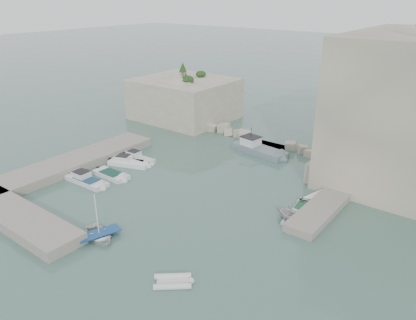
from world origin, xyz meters
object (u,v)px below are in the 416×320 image
Objects in this scene: rowboat at (99,238)px; tender_east_a at (289,220)px; tender_east_b at (302,210)px; work_boat at (259,153)px; inflatable_dinghy at (173,283)px; motorboat_b at (129,165)px; tender_east_c at (314,201)px; motorboat_d at (87,183)px; tender_east_d at (321,186)px; motorboat_c at (111,177)px; motorboat_a at (138,161)px.

tender_east_a is (12.45, 13.70, 0.00)m from rowboat.
work_boat is (-11.94, 11.33, 0.00)m from tender_east_b.
inflatable_dinghy is 14.51m from tender_east_a.
tender_east_a is at bearing -19.43° from motorboat_b.
tender_east_a is at bearing -169.40° from tender_east_c.
work_boat is at bearing 31.20° from motorboat_b.
motorboat_b is at bearing 88.81° from tender_east_b.
motorboat_d is 12.45m from rowboat.
tender_east_d reaches higher than motorboat_b.
tender_east_a is (22.17, 4.20, 0.00)m from motorboat_c.
work_boat reaches higher than tender_east_c.
work_boat reaches higher than motorboat_a.
motorboat_a is 1.67× the size of tender_east_a.
tender_east_d is at bearing -9.62° from rowboat.
motorboat_d is (-0.88, -2.98, 0.00)m from motorboat_c.
motorboat_d is at bearing -110.22° from work_boat.
tender_east_b is (0.13, 2.55, 0.00)m from tender_east_a.
tender_east_a is (2.76, 14.24, 0.00)m from inflatable_dinghy.
motorboat_c is at bearing -96.02° from motorboat_b.
motorboat_a is at bearing 74.11° from motorboat_b.
tender_east_c is at bearing -13.54° from tender_east_b.
work_boat is (11.33, 14.21, 0.00)m from motorboat_b.
rowboat is (9.72, -9.51, 0.00)m from motorboat_c.
tender_east_a is (23.04, 7.18, 0.00)m from motorboat_d.
tender_east_b is (12.57, 16.25, 0.00)m from rowboat.
tender_east_d is (-0.93, 4.08, 0.00)m from tender_east_c.
motorboat_b is at bearing 104.96° from inflatable_dinghy.
motorboat_a is 1.25× the size of tender_east_c.
motorboat_c is at bearing 111.89° from inflatable_dinghy.
tender_east_d is 0.54× the size of work_boat.
motorboat_a reaches higher than motorboat_c.
work_boat is at bearing 60.24° from motorboat_c.
motorboat_d is at bearing 132.56° from tender_east_c.
motorboat_a is at bearing 102.02° from inflatable_dinghy.
motorboat_c is at bearing -111.95° from work_boat.
motorboat_a is 1.42× the size of tender_east_b.
tender_east_a reaches higher than inflatable_dinghy.
motorboat_d reaches higher than motorboat_c.
motorboat_a is 23.96m from tender_east_c.
tender_east_d is (22.49, 16.46, 0.00)m from motorboat_d.
work_boat reaches higher than motorboat_b.
rowboat is 22.85m from tender_east_c.
motorboat_b is 1.23× the size of tender_east_d.
motorboat_c is at bearing 114.61° from tender_east_a.
tender_east_a reaches higher than motorboat_b.
tender_east_a reaches higher than motorboat_a.
rowboat is 25.88m from tender_east_d.
motorboat_c is 1.68× the size of inflatable_dinghy.
motorboat_a and motorboat_d have the same top height.
motorboat_d is 6.84m from motorboat_b.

